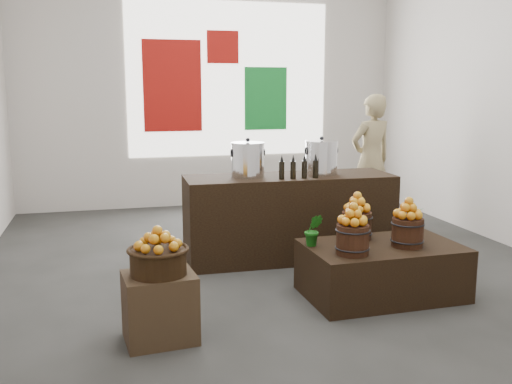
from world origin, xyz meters
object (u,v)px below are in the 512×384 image
object	(u,v)px
display_table	(382,270)
stock_pot_center	(321,159)
crate	(160,307)
shopper	(371,159)
stock_pot_left	(248,161)
wicker_basket	(158,262)
counter	(289,217)

from	to	relation	value
display_table	stock_pot_center	size ratio (longest dim) A/B	3.94
crate	shopper	xyz separation A→B (m)	(3.21, 3.10, 0.64)
crate	stock_pot_left	bearing A→B (deg)	57.74
wicker_basket	shopper	bearing A→B (deg)	44.01
stock_pot_center	counter	bearing A→B (deg)	178.77
stock_pot_left	wicker_basket	bearing A→B (deg)	-122.26
stock_pot_left	shopper	size ratio (longest dim) A/B	0.20
counter	display_table	bearing A→B (deg)	-69.97
wicker_basket	stock_pot_center	world-z (taller)	stock_pot_center
crate	stock_pot_left	world-z (taller)	stock_pot_left
stock_pot_left	stock_pot_center	xyz separation A→B (m)	(0.83, -0.02, 0.00)
shopper	stock_pot_center	bearing A→B (deg)	34.17
wicker_basket	shopper	distance (m)	4.47
display_table	counter	xyz separation A→B (m)	(-0.45, 1.33, 0.23)
display_table	stock_pot_left	distance (m)	1.84
counter	wicker_basket	bearing A→B (deg)	-130.70
display_table	shopper	distance (m)	2.98
counter	shopper	xyz separation A→B (m)	(1.62, 1.33, 0.43)
crate	display_table	xyz separation A→B (m)	(2.04, 0.43, -0.02)
wicker_basket	counter	distance (m)	2.38
crate	counter	distance (m)	2.38
counter	stock_pot_center	world-z (taller)	stock_pot_center
wicker_basket	counter	size ratio (longest dim) A/B	0.18
crate	stock_pot_center	size ratio (longest dim) A/B	1.47
stock_pot_left	crate	bearing A→B (deg)	-122.26
crate	display_table	bearing A→B (deg)	12.02
stock_pot_left	counter	bearing A→B (deg)	-1.23
crate	shopper	distance (m)	4.50
display_table	stock_pot_left	xyz separation A→B (m)	(-0.92, 1.34, 0.87)
crate	stock_pot_left	distance (m)	2.27
shopper	display_table	bearing A→B (deg)	53.76
wicker_basket	shopper	size ratio (longest dim) A/B	0.23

